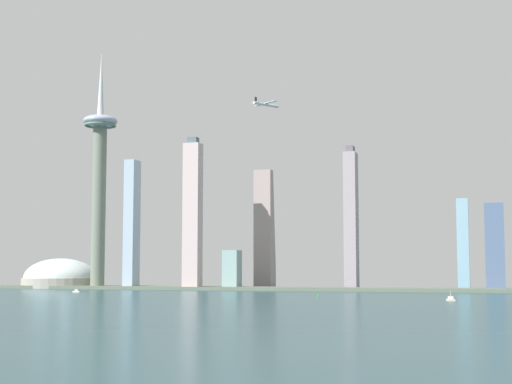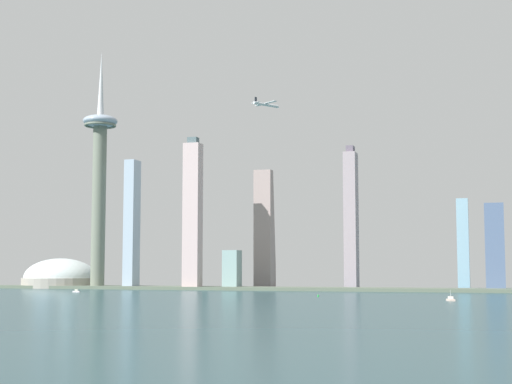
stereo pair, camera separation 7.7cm
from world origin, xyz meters
name	(u,v)px [view 1 (the left image)]	position (x,y,z in m)	size (l,w,h in m)	color
waterfront_pier	(236,288)	(0.00, 512.17, 1.89)	(737.08, 46.14, 3.78)	#5D6957
observation_tower	(99,169)	(-181.65, 513.24, 149.38)	(43.43, 43.43, 300.95)	slate
stadium_dome	(62,279)	(-245.86, 538.87, 11.40)	(102.30, 102.30, 51.04)	#A19A8F
skyscraper_0	(132,224)	(-136.08, 513.67, 79.44)	(13.32, 21.24, 158.89)	#A5B9CE
skyscraper_1	(201,228)	(-77.50, 601.49, 78.15)	(12.68, 18.51, 156.30)	gray
skyscraper_2	(351,219)	(121.77, 603.55, 86.86)	(15.26, 25.73, 179.02)	#A1929A
skyscraper_3	(70,246)	(-285.62, 625.18, 56.03)	(16.68, 14.50, 118.77)	#A6C4D5
skyscraper_4	(193,215)	(-52.95, 505.90, 88.93)	(19.64, 17.63, 182.58)	beige
skyscraper_5	(46,259)	(-281.90, 558.85, 37.87)	(21.11, 21.02, 78.46)	#6E8BAA
skyscraper_6	(495,247)	(292.16, 537.15, 48.80)	(20.75, 14.74, 97.61)	slate
skyscraper_7	(265,229)	(11.36, 595.80, 75.24)	(22.29, 25.86, 150.49)	#A7918D
skyscraper_8	(232,270)	(-9.22, 524.45, 23.39)	(18.30, 21.34, 46.78)	#8DAEAE
skyscraper_9	(463,244)	(257.37, 582.15, 53.29)	(13.39, 27.38, 106.57)	#88B2C9
boat_0	(451,299)	(253.95, 284.90, 1.33)	(7.88, 14.34, 8.94)	beige
boat_1	(76,291)	(-138.47, 384.88, 1.19)	(7.66, 2.81, 3.27)	white
channel_buoy_0	(318,295)	(133.28, 343.89, 1.21)	(1.68, 1.68, 2.42)	green
airplane	(266,104)	(56.50, 441.83, 203.71)	(29.93, 31.18, 8.13)	silver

